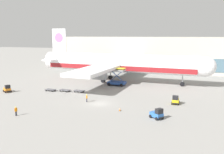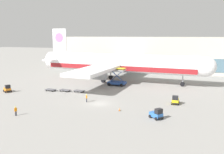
# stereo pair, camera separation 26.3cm
# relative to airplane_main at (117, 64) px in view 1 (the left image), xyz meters

# --- Properties ---
(ground_plane) EXTENTS (400.00, 400.00, 0.00)m
(ground_plane) POSITION_rel_airplane_main_xyz_m (4.12, -26.18, -5.84)
(ground_plane) COLOR gray
(terminal_building) EXTENTS (90.00, 18.20, 14.00)m
(terminal_building) POSITION_rel_airplane_main_xyz_m (11.39, 30.56, 1.15)
(terminal_building) COLOR #BCB7A8
(terminal_building) RESTS_ON ground_plane
(airplane_main) EXTENTS (58.10, 48.33, 17.00)m
(airplane_main) POSITION_rel_airplane_main_xyz_m (0.00, 0.00, 0.00)
(airplane_main) COLOR white
(airplane_main) RESTS_ON ground_plane
(scissor_lift_loader) EXTENTS (5.34, 3.59, 5.21)m
(scissor_lift_loader) POSITION_rel_airplane_main_xyz_m (1.80, -5.70, -3.84)
(scissor_lift_loader) COLOR #284C99
(scissor_lift_loader) RESTS_ON ground_plane
(baggage_tug_foreground) EXTENTS (1.66, 2.47, 2.00)m
(baggage_tug_foreground) POSITION_rel_airplane_main_xyz_m (19.97, -21.40, -4.96)
(baggage_tug_foreground) COLOR yellow
(baggage_tug_foreground) RESTS_ON ground_plane
(baggage_tug_mid) EXTENTS (2.81, 2.61, 2.00)m
(baggage_tug_mid) POSITION_rel_airplane_main_xyz_m (-23.02, -23.37, -4.96)
(baggage_tug_mid) COLOR orange
(baggage_tug_mid) RESTS_ON ground_plane
(baggage_tug_far) EXTENTS (2.79, 2.67, 2.00)m
(baggage_tug_far) POSITION_rel_airplane_main_xyz_m (17.51, -32.24, -4.96)
(baggage_tug_far) COLOR #2D66B7
(baggage_tug_far) RESTS_ON ground_plane
(baggage_dolly_lead) EXTENTS (3.77, 1.81, 0.48)m
(baggage_dolly_lead) POSITION_rel_airplane_main_xyz_m (-12.93, -18.63, -5.45)
(baggage_dolly_lead) COLOR #56565B
(baggage_dolly_lead) RESTS_ON ground_plane
(baggage_dolly_second) EXTENTS (3.77, 1.81, 0.48)m
(baggage_dolly_second) POSITION_rel_airplane_main_xyz_m (-8.96, -17.96, -5.45)
(baggage_dolly_second) COLOR #56565B
(baggage_dolly_second) RESTS_ON ground_plane
(baggage_dolly_third) EXTENTS (3.77, 1.81, 0.48)m
(baggage_dolly_third) POSITION_rel_airplane_main_xyz_m (-4.95, -17.55, -5.45)
(baggage_dolly_third) COLOR #56565B
(baggage_dolly_third) RESTS_ON ground_plane
(ground_crew_near) EXTENTS (0.33, 0.54, 1.78)m
(ground_crew_near) POSITION_rel_airplane_main_xyz_m (-7.83, -38.79, -4.79)
(ground_crew_near) COLOR black
(ground_crew_near) RESTS_ON ground_plane
(ground_crew_far) EXTENTS (0.41, 0.45, 1.83)m
(ground_crew_far) POSITION_rel_airplane_main_xyz_m (0.88, -25.86, -4.75)
(ground_crew_far) COLOR black
(ground_crew_far) RESTS_ON ground_plane
(traffic_cone_near) EXTENTS (0.40, 0.40, 0.68)m
(traffic_cone_near) POSITION_rel_airplane_main_xyz_m (9.79, -29.84, -5.51)
(traffic_cone_near) COLOR black
(traffic_cone_near) RESTS_ON ground_plane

